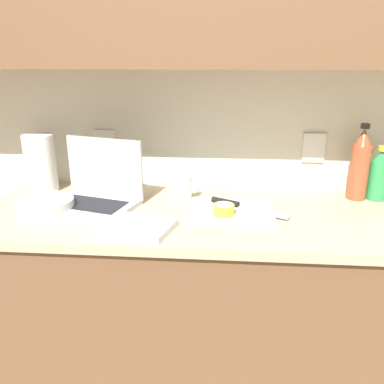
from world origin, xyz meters
TOP-DOWN VIEW (x-y plane):
  - wall_back at (-0.00, 0.22)m, footprint 5.20×0.38m
  - counter_unit at (0.02, 0.00)m, footprint 2.22×0.59m
  - laptop at (-0.71, 0.03)m, footprint 0.36×0.31m
  - cutting_board at (-0.20, 0.00)m, footprint 0.30×0.26m
  - knife at (-0.18, 0.04)m, footprint 0.28×0.17m
  - lemon_half_cut at (-0.23, -0.04)m, footprint 0.07×0.07m
  - bottle_green_soda at (0.37, 0.19)m, footprint 0.08×0.08m
  - bottle_oil_tall at (0.30, 0.19)m, footprint 0.07×0.07m
  - measuring_cup at (-0.40, 0.15)m, footprint 0.12×0.10m
  - bowl_white at (-0.87, -0.05)m, footprint 0.20×0.20m
  - paper_towel_roll at (-0.98, 0.18)m, footprint 0.12×0.12m
  - dish_towel at (-0.51, -0.18)m, footprint 0.25×0.21m

SIDE VIEW (x-z plane):
  - counter_unit at x=0.02m, z-range 0.01..0.93m
  - cutting_board at x=-0.20m, z-range 0.92..0.93m
  - dish_towel at x=-0.51m, z-range 0.92..0.94m
  - knife at x=-0.18m, z-range 0.93..0.95m
  - bowl_white at x=-0.87m, z-range 0.92..0.97m
  - lemon_half_cut at x=-0.23m, z-range 0.93..0.97m
  - measuring_cup at x=-0.40m, z-range 0.92..1.01m
  - laptop at x=-0.71m, z-range 0.86..1.10m
  - bottle_green_soda at x=0.37m, z-range 0.91..1.12m
  - paper_towel_roll at x=-0.98m, z-range 0.92..1.16m
  - bottle_oil_tall at x=0.30m, z-range 0.91..1.21m
  - wall_back at x=0.00m, z-range 0.26..2.86m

